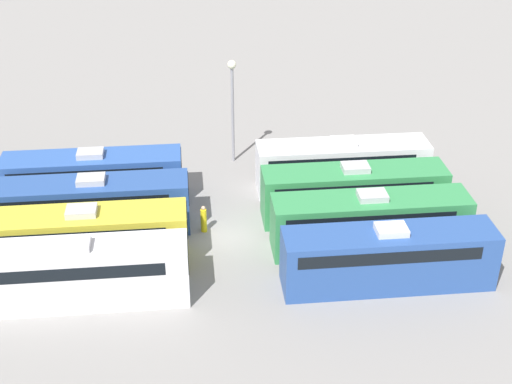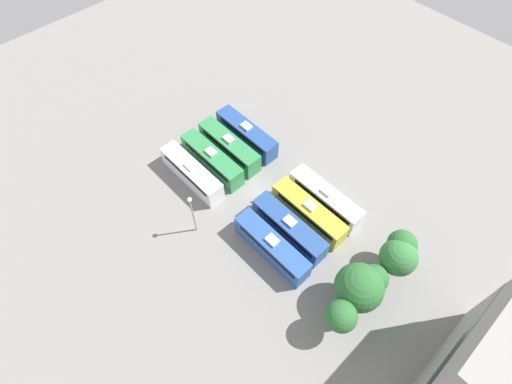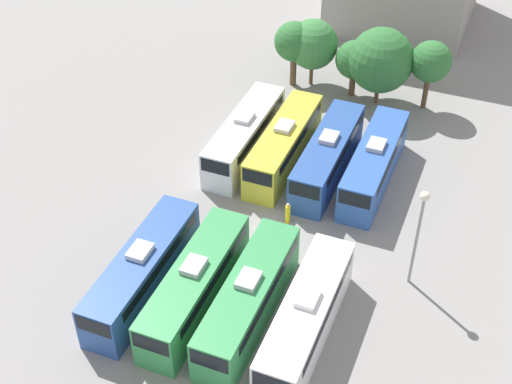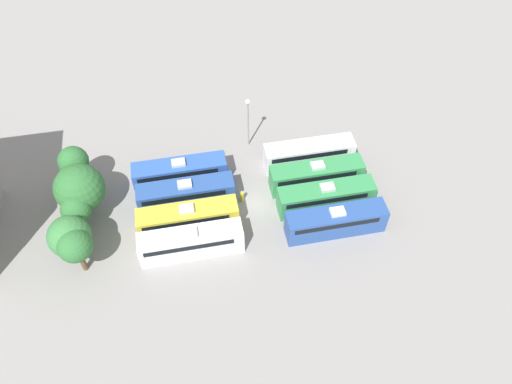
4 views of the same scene
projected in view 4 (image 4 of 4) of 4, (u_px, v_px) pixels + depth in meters
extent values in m
plane|color=gray|center=(255.00, 204.00, 58.48)|extent=(116.34, 116.34, 0.00)
cube|color=#284C93|center=(336.00, 222.00, 54.84)|extent=(2.54, 11.08, 3.19)
cube|color=black|center=(334.00, 217.00, 54.12)|extent=(2.58, 9.42, 0.70)
cube|color=black|center=(385.00, 209.00, 54.84)|extent=(2.24, 0.08, 1.12)
cube|color=silver|center=(338.00, 212.00, 53.48)|extent=(1.20, 1.60, 0.35)
cube|color=#338C4C|center=(326.00, 197.00, 57.07)|extent=(2.54, 11.08, 3.19)
cube|color=black|center=(324.00, 193.00, 56.36)|extent=(2.58, 9.42, 0.70)
cube|color=black|center=(373.00, 185.00, 57.08)|extent=(2.24, 0.08, 1.12)
cube|color=#B2B2B7|center=(327.00, 187.00, 55.72)|extent=(1.20, 1.60, 0.35)
cube|color=#338C4C|center=(316.00, 176.00, 59.23)|extent=(2.54, 11.08, 3.19)
cube|color=black|center=(315.00, 171.00, 58.51)|extent=(2.58, 9.42, 0.70)
cube|color=black|center=(362.00, 164.00, 59.23)|extent=(2.24, 0.08, 1.12)
cube|color=#B2B2B7|center=(318.00, 165.00, 57.87)|extent=(1.20, 1.60, 0.35)
cube|color=white|center=(309.00, 154.00, 61.54)|extent=(2.54, 11.08, 3.19)
cube|color=black|center=(307.00, 149.00, 60.82)|extent=(2.58, 9.42, 0.70)
cube|color=black|center=(353.00, 143.00, 61.54)|extent=(2.24, 0.08, 1.12)
cube|color=white|center=(310.00, 144.00, 60.18)|extent=(1.20, 1.60, 0.35)
cube|color=silver|center=(191.00, 243.00, 53.03)|extent=(2.54, 11.08, 3.19)
cube|color=black|center=(188.00, 238.00, 52.32)|extent=(2.58, 9.42, 0.70)
cube|color=black|center=(242.00, 230.00, 53.04)|extent=(2.24, 0.08, 1.12)
cube|color=#B2B2B7|center=(190.00, 233.00, 51.68)|extent=(1.20, 1.60, 0.35)
cube|color=gold|center=(188.00, 219.00, 55.09)|extent=(2.54, 11.08, 3.19)
cube|color=black|center=(185.00, 214.00, 54.38)|extent=(2.58, 9.42, 0.70)
cube|color=black|center=(237.00, 206.00, 55.10)|extent=(2.24, 0.08, 1.12)
cube|color=#B2B2B7|center=(187.00, 209.00, 53.74)|extent=(1.20, 1.60, 0.35)
cube|color=#284C93|center=(186.00, 194.00, 57.36)|extent=(2.54, 11.08, 3.19)
cube|color=black|center=(183.00, 190.00, 56.64)|extent=(2.58, 9.42, 0.70)
cube|color=black|center=(233.00, 182.00, 57.36)|extent=(2.24, 0.08, 1.12)
cube|color=#B2B2B7|center=(185.00, 184.00, 56.00)|extent=(1.20, 1.60, 0.35)
cube|color=#2D56A8|center=(180.00, 173.00, 59.51)|extent=(2.54, 11.08, 3.19)
cube|color=black|center=(177.00, 168.00, 58.79)|extent=(2.58, 9.42, 0.70)
cube|color=black|center=(226.00, 161.00, 59.51)|extent=(2.24, 0.08, 1.12)
cube|color=#B2B2B7|center=(178.00, 163.00, 58.15)|extent=(1.20, 1.60, 0.35)
cylinder|color=gold|center=(242.00, 197.00, 58.25)|extent=(0.36, 0.36, 1.47)
sphere|color=tan|center=(242.00, 192.00, 57.60)|extent=(0.24, 0.24, 0.24)
cylinder|color=gray|center=(248.00, 124.00, 62.27)|extent=(0.20, 0.20, 6.91)
sphere|color=#EAE5C6|center=(248.00, 102.00, 59.49)|extent=(0.60, 0.60, 0.60)
cylinder|color=brown|center=(82.00, 261.00, 51.67)|extent=(0.57, 0.57, 3.05)
sphere|color=#2D6B33|center=(75.00, 246.00, 49.56)|extent=(3.53, 3.53, 3.53)
cylinder|color=brown|center=(77.00, 251.00, 52.77)|extent=(0.34, 0.34, 2.43)
sphere|color=#387A3D|center=(69.00, 236.00, 50.65)|extent=(4.42, 4.42, 4.42)
cylinder|color=brown|center=(82.00, 222.00, 55.36)|extent=(0.55, 0.55, 2.31)
sphere|color=#2D6B33|center=(76.00, 209.00, 53.58)|extent=(3.34, 3.34, 3.34)
cylinder|color=brown|center=(87.00, 206.00, 56.94)|extent=(0.36, 0.36, 2.19)
sphere|color=#2D6B33|center=(79.00, 188.00, 54.62)|extent=(5.53, 5.53, 5.53)
cylinder|color=brown|center=(80.00, 178.00, 58.99)|extent=(0.45, 0.45, 3.23)
sphere|color=#2D6B33|center=(73.00, 161.00, 56.82)|extent=(3.48, 3.48, 3.48)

